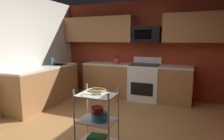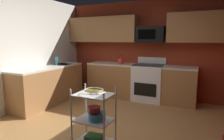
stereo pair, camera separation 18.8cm
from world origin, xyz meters
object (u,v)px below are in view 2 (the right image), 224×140
Objects in this scene: rolling_cart at (94,120)px; mixing_bowl_small at (94,109)px; kettle at (121,61)px; mixing_bowl_large at (97,116)px; book_stack at (94,138)px; microwave at (151,34)px; fruit_bowl at (94,91)px; oven_range at (148,82)px; dish_soap_bottle at (57,61)px.

rolling_cart is 0.17m from mixing_bowl_small.
rolling_cart is 2.79m from kettle.
mixing_bowl_large reaches higher than book_stack.
microwave is 3.00m from mixing_bowl_large.
microwave is at bearing 88.31° from fruit_bowl.
oven_range is 1.23m from microwave.
mixing_bowl_small is at bearing -49.49° from fruit_bowl.
mixing_bowl_small is at bearing -38.86° from dish_soap_bottle.
microwave reaches higher than book_stack.
fruit_bowl is 1.03× the size of kettle.
mixing_bowl_large is (-0.03, -2.65, 0.04)m from oven_range.
mixing_bowl_large is 0.34m from book_stack.
fruit_bowl reaches higher than mixing_bowl_large.
oven_range reaches higher than mixing_bowl_small.
dish_soap_bottle is at bearing 141.24° from fruit_bowl.
microwave is 2.65× the size of kettle.
oven_range is 5.50× the size of dish_soap_bottle.
mixing_bowl_small is 0.44m from book_stack.
oven_range is 2.65m from rolling_cart.
book_stack is at bearing -82.87° from rolling_cart.
kettle is (-0.77, -0.00, 0.52)m from oven_range.
book_stack is (-0.05, -0.00, -0.34)m from mixing_bowl_large.
fruit_bowl is at bearing -91.77° from oven_range.
dish_soap_bottle reaches higher than rolling_cart.
dish_soap_bottle reaches higher than mixing_bowl_large.
microwave is 2.78× the size of mixing_bowl_large.
rolling_cart is at bearing 90.00° from fruit_bowl.
oven_range is 2.68m from fruit_bowl.
fruit_bowl is (-0.08, -2.65, 0.40)m from oven_range.
dish_soap_bottle is (-2.17, -0.98, 0.54)m from oven_range.
dish_soap_bottle reaches higher than fruit_bowl.
mixing_bowl_large is at bearing -90.68° from microwave.
mixing_bowl_small is 2.79m from kettle.
fruit_bowl is at bearing 104.04° from book_stack.
microwave reaches higher than mixing_bowl_small.
dish_soap_bottle reaches higher than oven_range.
fruit_bowl is (0.00, -0.00, 0.42)m from rolling_cart.
mixing_bowl_small is (-0.07, -2.67, 0.14)m from oven_range.
book_stack is at bearing -75.33° from kettle.
fruit_bowl is 1.05× the size of book_stack.
kettle is (-0.69, 2.65, 0.54)m from rolling_cart.
oven_range is 2.65m from mixing_bowl_large.
kettle reaches higher than mixing_bowl_large.
oven_range is at bearing 88.23° from fruit_bowl.
mixing_bowl_small is at bearing -49.49° from rolling_cart.
oven_range reaches higher than rolling_cart.
mixing_bowl_large is (0.05, -0.00, 0.07)m from rolling_cart.
microwave is 1.05m from kettle.
microwave is 3.50× the size of dish_soap_bottle.
kettle reaches higher than book_stack.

